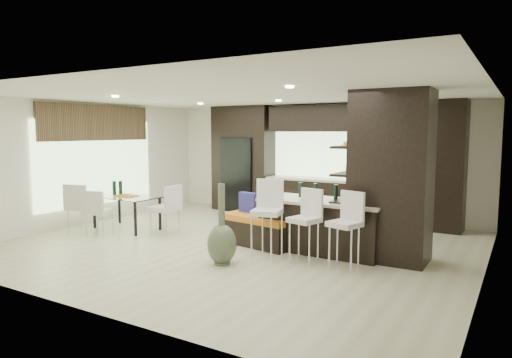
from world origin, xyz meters
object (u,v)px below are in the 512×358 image
Objects in this scene: kitchen_island at (323,226)px; bench at (258,230)px; chair_end at (165,212)px; stool_right at (344,238)px; chair_near at (99,215)px; dining_table at (127,213)px; stool_left at (267,226)px; stool_mid at (304,233)px; chair_far at (83,210)px; floor_vase at (222,224)px.

kitchen_island is 1.20m from bench.
stool_right is at bearing -97.48° from chair_end.
stool_right is at bearing -11.81° from chair_near.
stool_left is at bearing -2.02° from dining_table.
stool_mid is at bearing -11.13° from chair_near.
dining_table is at bearing -170.17° from stool_mid.
kitchen_island is 2.29× the size of chair_far.
stool_right is at bearing -6.20° from bench.
dining_table is (-4.25, 0.34, -0.12)m from stool_mid.
chair_near is at bearing 173.38° from floor_vase.
chair_far is (-3.54, -0.95, 0.20)m from bench.
kitchen_island is 1.03m from stool_left.
stool_mid reaches higher than bench.
floor_vase is (-1.05, -0.75, 0.16)m from stool_mid.
bench is at bearing 117.22° from stool_left.
floor_vase reaches higher than chair_near.
chair_end is (-3.20, 0.34, -0.01)m from stool_mid.
stool_mid is 0.66× the size of bench.
stool_left is 0.66m from stool_mid.
kitchen_island reaches higher than dining_table.
chair_end is at bearing -163.35° from bench.
kitchen_island reaches higher than bench.
floor_vase is at bearing -139.21° from stool_right.
chair_far reaches higher than dining_table.
dining_table is (-4.25, -0.42, -0.10)m from kitchen_island.
chair_far reaches higher than chair_near.
stool_left reaches higher than chair_far.
bench is 1.67× the size of chair_near.
dining_table is (-3.08, -0.21, 0.08)m from bench.
dining_table is 1.55× the size of chair_far.
chair_end reaches higher than dining_table.
stool_right is 1.92m from bench.
bench is 0.97× the size of dining_table.
floor_vase reaches higher than chair_far.
stool_right is at bearing -0.25° from dining_table.
stool_mid is at bearing 35.31° from floor_vase.
chair_end is (-2.54, 0.36, -0.05)m from stool_left.
stool_left is 1.32m from stool_right.
chair_far reaches higher than chair_end.
floor_vase is at bearing -124.02° from kitchen_island.
chair_end reaches higher than chair_near.
stool_mid reaches higher than kitchen_island.
chair_near is at bearing -11.83° from chair_far.
dining_table is at bearing 73.85° from chair_near.
chair_near reaches higher than bench.
dining_table is at bearing -166.74° from stool_right.
chair_end is at bearing 11.16° from chair_far.
stool_right is at bearing 23.52° from floor_vase.
chair_near is at bearing -86.24° from dining_table.
stool_right is 4.93m from chair_near.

